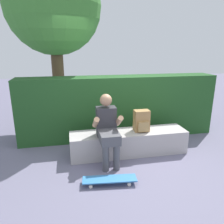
{
  "coord_description": "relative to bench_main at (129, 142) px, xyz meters",
  "views": [
    {
      "loc": [
        -1.06,
        -3.23,
        1.94
      ],
      "look_at": [
        -0.32,
        0.4,
        0.84
      ],
      "focal_mm": 34.64,
      "sensor_mm": 36.0,
      "label": 1
    }
  ],
  "objects": [
    {
      "name": "ground_plane",
      "position": [
        0.0,
        -0.4,
        -0.22
      ],
      "size": [
        24.0,
        24.0,
        0.0
      ],
      "primitive_type": "plane",
      "color": "slate"
    },
    {
      "name": "person_skater",
      "position": [
        -0.44,
        -0.22,
        0.42
      ],
      "size": [
        0.49,
        0.62,
        1.19
      ],
      "color": "#333338",
      "rests_on": "ground"
    },
    {
      "name": "backpack_on_bench",
      "position": [
        0.24,
        -0.01,
        0.41
      ],
      "size": [
        0.28,
        0.23,
        0.4
      ],
      "color": "#A37A47",
      "rests_on": "bench_main"
    },
    {
      "name": "tree_behind_bench",
      "position": [
        -1.28,
        1.62,
        2.55
      ],
      "size": [
        2.07,
        2.07,
        3.84
      ],
      "color": "brown",
      "rests_on": "ground"
    },
    {
      "name": "skateboard_near_person",
      "position": [
        -0.54,
        -0.9,
        -0.14
      ],
      "size": [
        0.82,
        0.29,
        0.09
      ],
      "color": "teal",
      "rests_on": "ground"
    },
    {
      "name": "hedge_row",
      "position": [
        0.01,
        0.88,
        0.46
      ],
      "size": [
        4.3,
        0.55,
        1.36
      ],
      "color": "#214D21",
      "rests_on": "ground"
    },
    {
      "name": "bench_main",
      "position": [
        0.0,
        0.0,
        0.0
      ],
      "size": [
        2.19,
        0.51,
        0.44
      ],
      "color": "#ABA6A4",
      "rests_on": "ground"
    }
  ]
}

